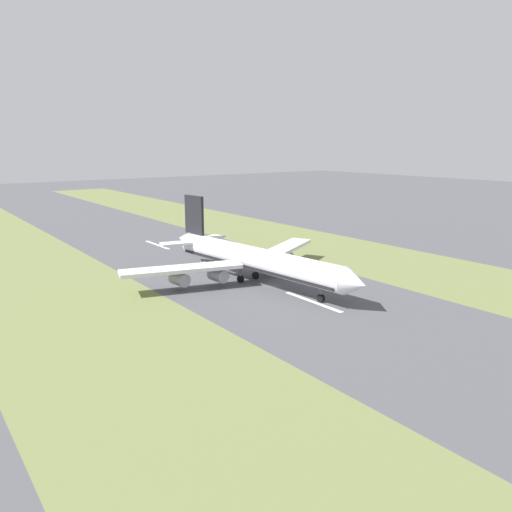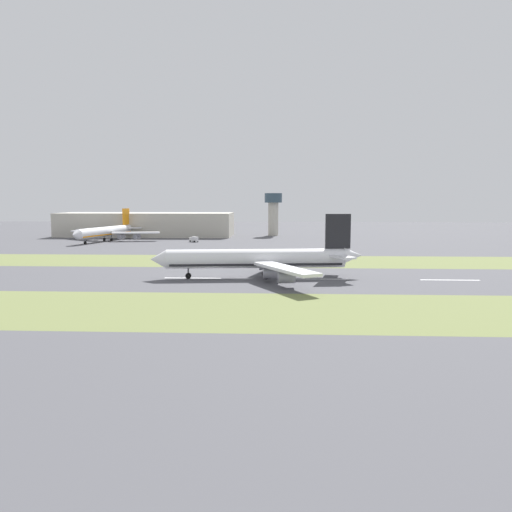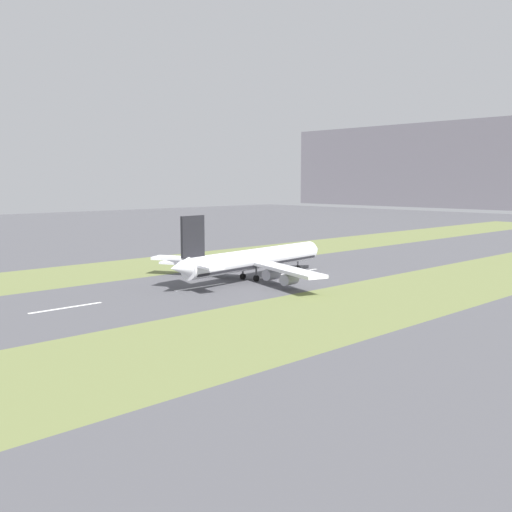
% 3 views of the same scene
% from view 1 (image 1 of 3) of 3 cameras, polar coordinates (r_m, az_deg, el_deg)
% --- Properties ---
extents(ground_plane, '(800.00, 800.00, 0.00)m').
position_cam_1_polar(ground_plane, '(123.94, 1.55, -3.44)').
color(ground_plane, '#4C4C51').
extents(grass_median_west, '(40.00, 600.00, 0.01)m').
position_cam_1_polar(grass_median_west, '(154.79, 14.84, -0.59)').
color(grass_median_west, olive).
rests_on(grass_median_west, ground).
extents(grass_median_east, '(40.00, 600.00, 0.01)m').
position_cam_1_polar(grass_median_east, '(104.00, -18.64, -7.31)').
color(grass_median_east, olive).
rests_on(grass_median_east, ground).
extents(centreline_dash_near, '(1.20, 18.00, 0.01)m').
position_cam_1_polar(centreline_dash_near, '(177.64, -11.22, 1.26)').
color(centreline_dash_near, silver).
rests_on(centreline_dash_near, ground).
extents(centreline_dash_mid, '(1.20, 18.00, 0.01)m').
position_cam_1_polar(centreline_dash_mid, '(143.16, -4.38, -1.26)').
color(centreline_dash_mid, silver).
rests_on(centreline_dash_mid, ground).
extents(centreline_dash_far, '(1.20, 18.00, 0.01)m').
position_cam_1_polar(centreline_dash_far, '(112.40, 6.51, -5.21)').
color(centreline_dash_far, silver).
rests_on(centreline_dash_far, ground).
extents(airplane_main_jet, '(63.73, 67.19, 20.20)m').
position_cam_1_polar(airplane_main_jet, '(126.39, -0.58, -0.29)').
color(airplane_main_jet, white).
rests_on(airplane_main_jet, ground).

